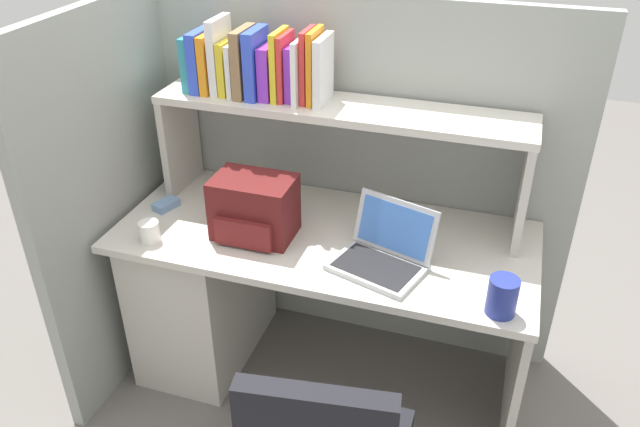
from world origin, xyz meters
TOP-DOWN VIEW (x-y plane):
  - ground_plane at (0.00, 0.00)m, footprint 8.00×8.00m
  - desk at (-0.39, 0.00)m, footprint 1.60×0.70m
  - cubicle_partition_rear at (0.00, 0.38)m, footprint 1.84×0.05m
  - cubicle_partition_left at (-0.85, -0.05)m, footprint 0.05×1.06m
  - overhead_hutch at (0.00, 0.20)m, footprint 1.44×0.28m
  - reference_books_on_shelf at (-0.34, 0.20)m, footprint 0.57×0.18m
  - laptop at (0.26, -0.12)m, footprint 0.37×0.34m
  - backpack at (-0.25, -0.08)m, footprint 0.30×0.22m
  - computer_mouse at (-0.68, -0.01)m, footprint 0.09×0.12m
  - paper_cup at (-0.61, -0.25)m, footprint 0.08×0.08m
  - snack_canister at (0.68, -0.27)m, footprint 0.10×0.10m

SIDE VIEW (x-z plane):
  - ground_plane at x=0.00m, z-range 0.00..0.00m
  - desk at x=-0.39m, z-range 0.04..0.77m
  - computer_mouse at x=-0.68m, z-range 0.73..0.76m
  - paper_cup at x=-0.61m, z-range 0.73..0.81m
  - cubicle_partition_rear at x=0.00m, z-range 0.00..1.55m
  - cubicle_partition_left at x=-0.85m, z-range 0.00..1.55m
  - laptop at x=0.26m, z-range 0.67..0.89m
  - snack_canister at x=0.68m, z-range 0.73..0.86m
  - backpack at x=-0.25m, z-range 0.73..0.96m
  - overhead_hutch at x=0.00m, z-range 0.86..1.31m
  - reference_books_on_shelf at x=-0.34m, z-range 1.16..1.44m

